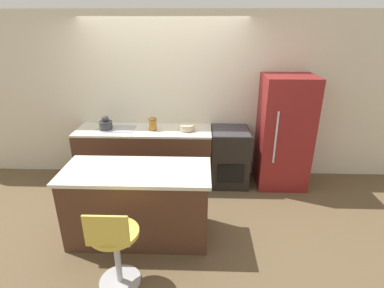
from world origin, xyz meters
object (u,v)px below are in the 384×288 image
object	(u,v)px
mixing_bowl	(187,127)
oven_range	(229,157)
kettle	(106,124)
stool_chair	(115,248)
refrigerator	(284,133)

from	to	relation	value
mixing_bowl	oven_range	bearing A→B (deg)	2.13
oven_range	kettle	bearing A→B (deg)	-179.26
kettle	mixing_bowl	xyz separation A→B (m)	(1.24, 0.00, -0.04)
stool_chair	mixing_bowl	distance (m)	2.23
stool_chair	kettle	distance (m)	2.26
refrigerator	mixing_bowl	world-z (taller)	refrigerator
oven_range	mixing_bowl	size ratio (longest dim) A/B	3.89
stool_chair	mixing_bowl	bearing A→B (deg)	74.60
oven_range	kettle	size ratio (longest dim) A/B	4.16
oven_range	mixing_bowl	world-z (taller)	mixing_bowl
oven_range	mixing_bowl	xyz separation A→B (m)	(-0.67, -0.02, 0.49)
refrigerator	stool_chair	xyz separation A→B (m)	(-2.05, -2.12, -0.40)
refrigerator	mixing_bowl	size ratio (longest dim) A/B	7.50
stool_chair	mixing_bowl	world-z (taller)	mixing_bowl
mixing_bowl	refrigerator	bearing A→B (deg)	0.69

